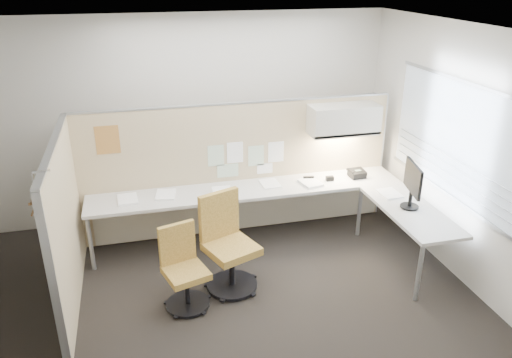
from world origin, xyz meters
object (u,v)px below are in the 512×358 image
object	(u,v)px
chair_left	(184,270)
monitor	(412,183)
phone	(357,174)
desk	(276,200)
chair_right	(227,246)

from	to	relation	value
chair_left	monitor	xyz separation A→B (m)	(2.67, 0.17, 0.63)
chair_left	phone	size ratio (longest dim) A/B	3.98
desk	monitor	world-z (taller)	monitor
monitor	phone	size ratio (longest dim) A/B	2.45
chair_left	monitor	bearing A→B (deg)	-13.06
desk	phone	world-z (taller)	phone
desk	phone	distance (m)	1.18
monitor	chair_right	bearing A→B (deg)	101.05
chair_left	desk	bearing A→B (deg)	21.36
chair_left	phone	distance (m)	2.75
desk	chair_right	world-z (taller)	chair_right
chair_left	chair_right	world-z (taller)	chair_right
chair_right	monitor	xyz separation A→B (m)	(2.16, -0.05, 0.54)
monitor	phone	xyz separation A→B (m)	(-0.21, 1.00, -0.26)
phone	monitor	bearing A→B (deg)	-82.46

